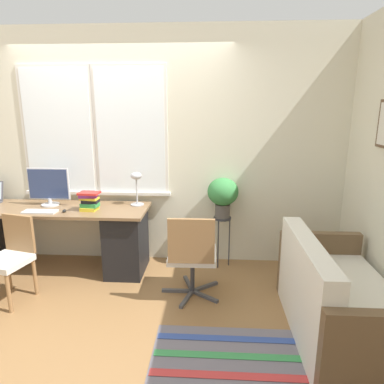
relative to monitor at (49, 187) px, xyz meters
name	(u,v)px	position (x,y,z in m)	size (l,w,h in m)	color
ground_plane	(113,284)	(0.80, -0.41, -0.96)	(14.00, 14.00, 0.00)	olive
wall_back_with_window	(122,148)	(0.78, 0.30, 0.40)	(9.00, 0.12, 2.70)	beige
wall_right_with_picture	(380,160)	(3.38, -0.41, 0.39)	(0.08, 9.00, 2.70)	beige
desk	(52,236)	(0.03, -0.09, -0.56)	(2.19, 0.64, 0.74)	brown
monitor	(49,187)	(0.00, 0.00, 0.00)	(0.47, 0.20, 0.43)	silver
keyboard	(40,212)	(0.01, -0.28, -0.21)	(0.35, 0.13, 0.02)	silver
mouse	(64,211)	(0.27, -0.25, -0.20)	(0.04, 0.06, 0.03)	black
desk_lamp	(136,181)	(0.98, 0.07, 0.06)	(0.15, 0.15, 0.38)	#ADADB2
book_stack	(90,201)	(0.52, -0.16, -0.11)	(0.23, 0.17, 0.20)	yellow
desk_chair_wooden	(10,256)	(-0.09, -0.72, -0.52)	(0.46, 0.47, 0.81)	olive
office_chair_swivel	(192,255)	(1.65, -0.60, -0.51)	(0.58, 0.61, 0.86)	#47474C
couch_loveseat	(337,303)	(2.86, -1.11, -0.67)	(0.77, 1.43, 0.81)	white
plant_stand	(222,225)	(1.96, 0.12, -0.46)	(0.20, 0.20, 0.60)	#333338
potted_plant	(223,194)	(1.96, 0.12, -0.08)	(0.35, 0.35, 0.46)	#514C47
floor_rug_striped	(242,366)	(2.08, -1.52, -0.95)	(1.36, 0.89, 0.01)	slate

